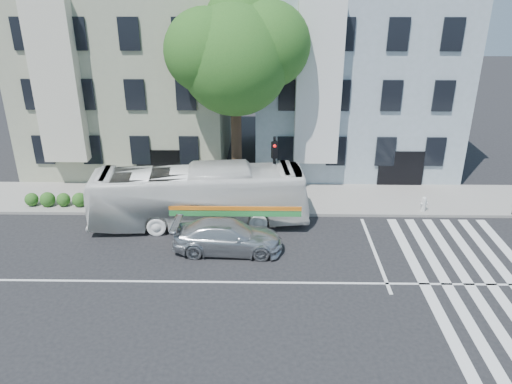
{
  "coord_description": "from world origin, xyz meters",
  "views": [
    {
      "loc": [
        1.46,
        -17.03,
        11.56
      ],
      "look_at": [
        1.13,
        3.67,
        2.4
      ],
      "focal_mm": 35.0,
      "sensor_mm": 36.0,
      "label": 1
    }
  ],
  "objects_px": {
    "sedan": "(228,236)",
    "fire_hydrant": "(424,204)",
    "bus": "(199,196)",
    "traffic_signal": "(274,166)"
  },
  "relations": [
    {
      "from": "sedan",
      "to": "fire_hydrant",
      "type": "xyz_separation_m",
      "value": [
        9.9,
        3.92,
        -0.15
      ]
    },
    {
      "from": "bus",
      "to": "sedan",
      "type": "relative_size",
      "value": 2.17
    },
    {
      "from": "bus",
      "to": "fire_hydrant",
      "type": "relative_size",
      "value": 13.21
    },
    {
      "from": "traffic_signal",
      "to": "fire_hydrant",
      "type": "bearing_deg",
      "value": -23.05
    },
    {
      "from": "sedan",
      "to": "traffic_signal",
      "type": "distance_m",
      "value": 4.78
    },
    {
      "from": "sedan",
      "to": "bus",
      "type": "bearing_deg",
      "value": 32.37
    },
    {
      "from": "bus",
      "to": "traffic_signal",
      "type": "bearing_deg",
      "value": -78.4
    },
    {
      "from": "bus",
      "to": "fire_hydrant",
      "type": "xyz_separation_m",
      "value": [
        11.46,
        1.26,
        -0.92
      ]
    },
    {
      "from": "fire_hydrant",
      "to": "sedan",
      "type": "bearing_deg",
      "value": -158.41
    },
    {
      "from": "bus",
      "to": "traffic_signal",
      "type": "distance_m",
      "value": 4.04
    }
  ]
}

